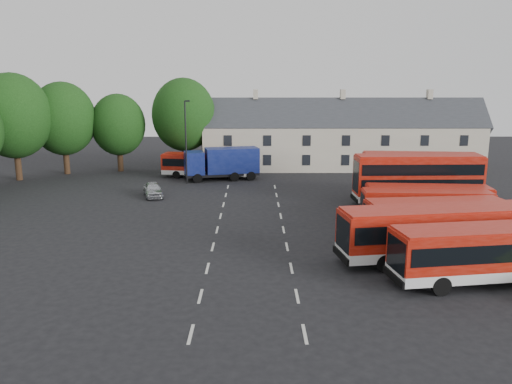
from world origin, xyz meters
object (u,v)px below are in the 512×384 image
bus_dd_south (418,177)px  box_truck (223,162)px  bus_row_a (495,249)px  silver_car (153,190)px  lamppost (186,140)px

bus_dd_south → box_truck: 21.98m
bus_row_a → silver_car: bearing=128.4°
bus_dd_south → silver_car: bus_dd_south is taller
silver_car → lamppost: size_ratio=0.45×
box_truck → silver_car: (-6.28, -8.70, -1.35)m
box_truck → silver_car: 10.81m
lamppost → silver_car: bearing=-110.8°
bus_row_a → lamppost: lamppost is taller
bus_dd_south → silver_car: (-24.49, 3.61, -1.91)m
bus_row_a → silver_car: (-22.93, 21.62, -1.24)m
box_truck → lamppost: (-3.81, -2.18, 2.78)m
lamppost → bus_row_a: bearing=-54.0°
bus_row_a → box_truck: box_truck is taller
silver_car → bus_dd_south: bearing=-25.5°
bus_row_a → bus_dd_south: bearing=76.8°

